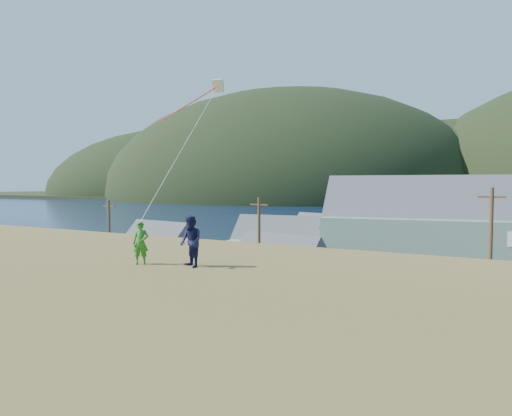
# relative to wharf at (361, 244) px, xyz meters

# --- Properties ---
(ground) EXTENTS (900.00, 900.00, 0.00)m
(ground) POSITION_rel_wharf_xyz_m (6.00, -40.00, -0.45)
(ground) COLOR #0A1638
(ground) RESTS_ON ground
(grass_strip) EXTENTS (110.00, 8.00, 0.10)m
(grass_strip) POSITION_rel_wharf_xyz_m (6.00, -42.00, -0.40)
(grass_strip) COLOR #4C3D19
(grass_strip) RESTS_ON ground
(waterfront_lot) EXTENTS (72.00, 36.00, 0.12)m
(waterfront_lot) POSITION_rel_wharf_xyz_m (6.00, -23.00, -0.39)
(waterfront_lot) COLOR #28282B
(waterfront_lot) RESTS_ON ground
(wharf) EXTENTS (26.00, 14.00, 0.90)m
(wharf) POSITION_rel_wharf_xyz_m (0.00, 0.00, 0.00)
(wharf) COLOR gray
(wharf) RESTS_ON ground
(far_shore) EXTENTS (900.00, 320.00, 2.00)m
(far_shore) POSITION_rel_wharf_xyz_m (6.00, 290.00, 0.55)
(far_shore) COLOR black
(far_shore) RESTS_ON ground
(lodge) EXTENTS (38.49, 16.07, 13.13)m
(lodge) POSITION_rel_wharf_xyz_m (20.50, -18.37, 4.59)
(lodge) COLOR gray
(lodge) RESTS_ON waterfront_lot
(shed_teal) EXTENTS (9.58, 7.42, 6.89)m
(shed_teal) POSITION_rel_wharf_xyz_m (-14.77, -31.43, 2.12)
(shed_teal) COLOR #317369
(shed_teal) RESTS_ON waterfront_lot
(shed_palegreen_near) EXTENTS (11.02, 7.54, 7.62)m
(shed_palegreen_near) POSITION_rel_wharf_xyz_m (-2.46, -24.81, 2.41)
(shed_palegreen_near) COLOR gray
(shed_palegreen_near) RESTS_ON waterfront_lot
(shed_white) EXTENTS (8.88, 6.57, 6.52)m
(shed_white) POSITION_rel_wharf_xyz_m (2.07, -34.48, 2.06)
(shed_white) COLOR silver
(shed_white) RESTS_ON waterfront_lot
(shed_palegreen_far) EXTENTS (11.89, 8.55, 7.21)m
(shed_palegreen_far) POSITION_rel_wharf_xyz_m (-0.52, -13.86, 2.31)
(shed_palegreen_far) COLOR gray
(shed_palegreen_far) RESTS_ON waterfront_lot
(utility_poles) EXTENTS (33.79, 0.24, 9.58)m
(utility_poles) POSITION_rel_wharf_xyz_m (3.26, -38.50, 4.11)
(utility_poles) COLOR #47331E
(utility_poles) RESTS_ON waterfront_lot
(parked_cars) EXTENTS (23.21, 13.21, 1.58)m
(parked_cars) POSITION_rel_wharf_xyz_m (-1.50, -20.23, 0.41)
(parked_cars) COLOR #ABACB0
(parked_cars) RESTS_ON waterfront_lot
(kite_flyer_green) EXTENTS (0.63, 0.56, 1.45)m
(kite_flyer_green) POSITION_rel_wharf_xyz_m (9.13, -59.32, 7.48)
(kite_flyer_green) COLOR #2B7720
(kite_flyer_green) RESTS_ON hillside
(kite_flyer_navy) EXTENTS (1.01, 0.93, 1.68)m
(kite_flyer_navy) POSITION_rel_wharf_xyz_m (10.93, -58.92, 7.59)
(kite_flyer_navy) COLOR #15163C
(kite_flyer_navy) RESTS_ON hillside
(kite_rig) EXTENTS (0.90, 3.06, 7.93)m
(kite_rig) POSITION_rel_wharf_xyz_m (8.53, -54.02, 13.60)
(kite_rig) COLOR beige
(kite_rig) RESTS_ON ground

